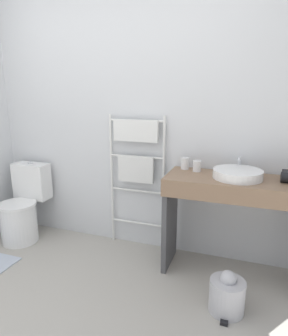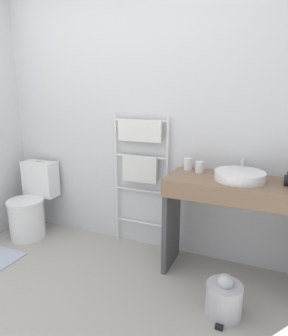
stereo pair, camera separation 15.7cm
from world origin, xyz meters
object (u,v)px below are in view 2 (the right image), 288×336
at_px(towel_radiator, 140,159).
at_px(cup_near_edge, 199,167).
at_px(cup_near_wall, 188,164).
at_px(sink_basin, 240,176).
at_px(trash_bin, 224,298).
at_px(toilet, 31,205).

height_order(towel_radiator, cup_near_edge, towel_radiator).
bearing_deg(cup_near_wall, towel_radiator, 175.41).
xyz_separation_m(sink_basin, trash_bin, (0.01, -0.46, -0.73)).
bearing_deg(cup_near_edge, cup_near_wall, 157.71).
bearing_deg(cup_near_edge, trash_bin, -59.33).
distance_m(toilet, towel_radiator, 1.28).
bearing_deg(towel_radiator, toilet, -168.19).
xyz_separation_m(cup_near_wall, trash_bin, (0.44, -0.61, -0.74)).
bearing_deg(towel_radiator, trash_bin, -35.48).
height_order(cup_near_wall, trash_bin, cup_near_wall).
bearing_deg(toilet, sink_basin, 1.56).
relative_size(sink_basin, trash_bin, 1.21).
xyz_separation_m(toilet, trash_bin, (2.04, -0.41, -0.19)).
xyz_separation_m(toilet, sink_basin, (2.03, 0.06, 0.54)).
height_order(cup_near_edge, trash_bin, cup_near_edge).
distance_m(sink_basin, trash_bin, 0.86).
height_order(towel_radiator, trash_bin, towel_radiator).
relative_size(cup_near_wall, trash_bin, 0.33).
relative_size(towel_radiator, cup_near_wall, 12.60).
bearing_deg(sink_basin, towel_radiator, 168.59).
xyz_separation_m(toilet, cup_near_edge, (1.70, 0.15, 0.55)).
xyz_separation_m(cup_near_wall, cup_near_edge, (0.11, -0.05, -0.00)).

